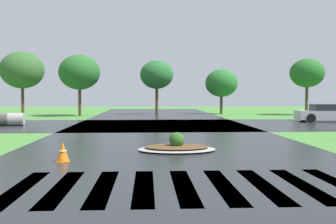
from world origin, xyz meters
The scene contains 7 objects.
asphalt_roadway centered at (0.00, 10.00, 0.00)m, with size 11.48×80.00×0.01m, color #232628.
asphalt_cross_road centered at (0.00, 23.02, 0.00)m, with size 90.00×10.33×0.01m, color #232628.
crosswalk_stripes centered at (0.00, 5.86, 0.00)m, with size 7.65×3.44×0.01m.
median_island centered at (0.25, 11.27, 0.14)m, with size 2.84×1.97×0.68m.
car_silver_hatch centered at (12.59, 25.38, 0.61)m, with size 4.69×2.46×1.31m.
traffic_cone centered at (-3.39, 9.17, 0.29)m, with size 0.39×0.39×0.61m.
background_treeline centered at (1.00, 35.16, 4.02)m, with size 37.72×6.32×6.17m.
Camera 1 is at (-0.81, -2.69, 2.08)m, focal length 41.34 mm.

